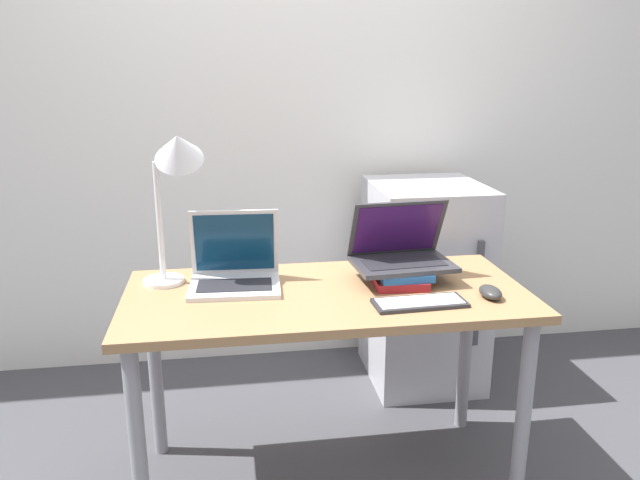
% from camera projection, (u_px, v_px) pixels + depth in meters
% --- Properties ---
extents(wall_back, '(8.00, 0.05, 2.70)m').
position_uv_depth(wall_back, '(291.00, 87.00, 2.93)').
color(wall_back, silver).
rests_on(wall_back, ground_plane).
extents(desk, '(1.34, 0.63, 0.73)m').
position_uv_depth(desk, '(327.00, 317.00, 2.11)').
color(desk, '#9E754C').
rests_on(desk, ground_plane).
extents(laptop_left, '(0.32, 0.26, 0.25)m').
position_uv_depth(laptop_left, '(235.00, 271.00, 2.13)').
color(laptop_left, silver).
rests_on(laptop_left, desk).
extents(book_stack, '(0.20, 0.25, 0.05)m').
position_uv_depth(book_stack, '(399.00, 274.00, 2.17)').
color(book_stack, maroon).
rests_on(book_stack, desk).
extents(laptop_on_books, '(0.36, 0.26, 0.23)m').
position_uv_depth(laptop_on_books, '(401.00, 252.00, 2.18)').
color(laptop_on_books, '#333338').
rests_on(laptop_on_books, book_stack).
extents(wireless_keyboard, '(0.30, 0.13, 0.01)m').
position_uv_depth(wireless_keyboard, '(420.00, 303.00, 1.97)').
color(wireless_keyboard, '#28282D').
rests_on(wireless_keyboard, desk).
extents(mouse, '(0.07, 0.11, 0.04)m').
position_uv_depth(mouse, '(490.00, 292.00, 2.03)').
color(mouse, '#2D2D2D').
rests_on(mouse, desk).
extents(desk_lamp, '(0.23, 0.20, 0.56)m').
position_uv_depth(desk_lamp, '(176.00, 165.00, 2.03)').
color(desk_lamp, white).
rests_on(desk_lamp, desk).
extents(mini_fridge, '(0.49, 0.56, 0.94)m').
position_uv_depth(mini_fridge, '(424.00, 284.00, 2.91)').
color(mini_fridge, silver).
rests_on(mini_fridge, ground_plane).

